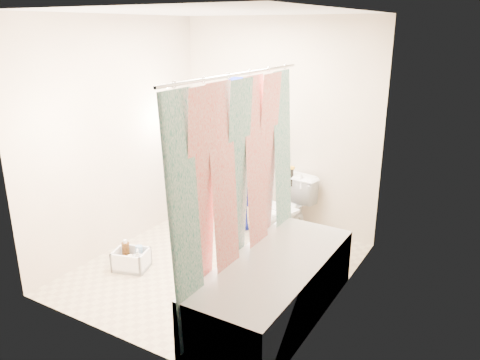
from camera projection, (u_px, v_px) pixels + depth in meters
The scene contains 14 objects.
floor at pixel (217, 268), 4.64m from camera, with size 2.60×2.60×0.00m, color tan.
ceiling at pixel (212, 12), 3.89m from camera, with size 2.40×2.60×0.02m, color silver.
wall_back at pixel (278, 126), 5.33m from camera, with size 2.40×0.02×2.40m, color beige.
wall_front at pixel (110, 192), 3.21m from camera, with size 2.40×0.02×2.40m, color beige.
wall_left at pixel (118, 136), 4.85m from camera, with size 0.02×2.60×2.40m, color beige.
wall_right at pixel (341, 171), 3.69m from camera, with size 0.02×2.60×2.40m, color beige.
bathtub at pixel (275, 287), 3.80m from camera, with size 0.70×1.75×0.50m.
curtain_rod at pixel (240, 74), 3.44m from camera, with size 0.02×0.02×1.90m, color silver.
shower_curtain at pixel (240, 193), 3.73m from camera, with size 0.06×1.75×1.80m, color white.
toilet at pixel (285, 211), 5.15m from camera, with size 0.39×0.69×0.71m, color white.
tank_lid at pixel (279, 208), 5.05m from camera, with size 0.43×0.19×0.03m, color white.
tank_internals at pixel (294, 176), 5.19m from camera, with size 0.17×0.07×0.23m.
plumber at pixel (234, 159), 5.13m from camera, with size 0.65×0.43×1.79m, color #103CA8.
cleaning_caddy at pixel (132, 260), 4.60m from camera, with size 0.38×0.34×0.25m.
Camera 1 is at (2.31, -3.44, 2.28)m, focal length 35.00 mm.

